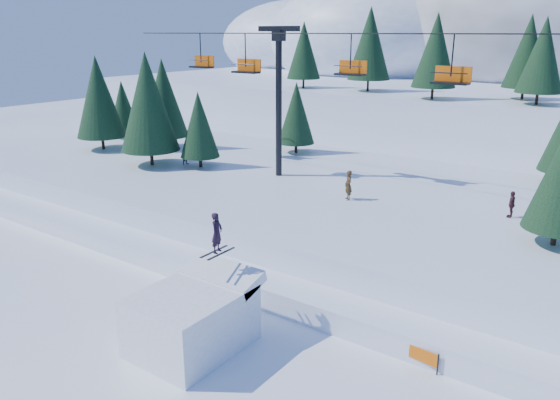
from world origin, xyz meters
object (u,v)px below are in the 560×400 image
Objects in this scene: chairlift at (425,87)px; banner_near at (405,349)px; jump_kicker at (194,317)px; banner_far at (504,356)px.

banner_near is (4.94, -13.01, -8.78)m from chairlift.
chairlift is 16.45m from banner_near.
jump_kicker is 1.90× the size of banner_near.
banner_far is at bearing 27.99° from jump_kicker.
banner_near is 3.73m from banner_far.
banner_far is (3.31, 1.72, 0.00)m from banner_near.
banner_far is at bearing -53.84° from chairlift.
chairlift reaches higher than banner_far.
chairlift reaches higher than banner_near.
jump_kicker is at bearing -151.81° from banner_near.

